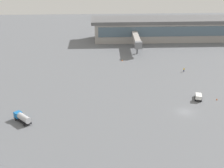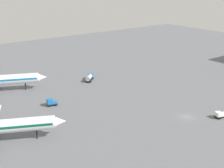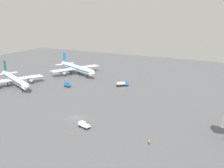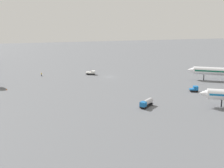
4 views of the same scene
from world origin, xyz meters
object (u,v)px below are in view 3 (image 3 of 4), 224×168
at_px(airplane_taxiing, 14,79).
at_px(ground_crew_worker, 149,142).
at_px(pushback_tractor, 84,125).
at_px(safety_cone_near_gate, 72,133).
at_px(fuel_truck, 122,84).
at_px(airplane_at_gate, 76,68).
at_px(baggage_tug, 67,85).
at_px(safety_cone_mid_apron, 210,125).

relative_size(airplane_taxiing, ground_crew_worker, 21.59).
bearing_deg(pushback_tractor, safety_cone_near_gate, 99.22).
bearing_deg(fuel_truck, airplane_at_gate, 120.59).
relative_size(airplane_taxiing, fuel_truck, 6.13).
bearing_deg(fuel_truck, safety_cone_near_gate, -122.96).
bearing_deg(airplane_taxiing, baggage_tug, 54.25).
bearing_deg(safety_cone_mid_apron, baggage_tug, 76.79).
distance_m(airplane_at_gate, pushback_tractor, 80.08).
height_order(fuel_truck, safety_cone_mid_apron, fuel_truck).
distance_m(baggage_tug, safety_cone_near_gate, 57.52).
distance_m(airplane_at_gate, airplane_taxiing, 39.82).
bearing_deg(safety_cone_near_gate, fuel_truck, 10.50).
relative_size(ground_crew_worker, safety_cone_mid_apron, 2.78).
bearing_deg(airplane_at_gate, airplane_taxiing, -83.66).
bearing_deg(ground_crew_worker, fuel_truck, 85.14).
bearing_deg(baggage_tug, pushback_tractor, 145.95).
bearing_deg(safety_cone_near_gate, airplane_taxiing, 61.61).
bearing_deg(airplane_taxiing, safety_cone_near_gate, -2.81).
bearing_deg(safety_cone_near_gate, pushback_tractor, -7.06).
height_order(airplane_at_gate, airplane_taxiing, airplane_at_gate).
distance_m(airplane_at_gate, ground_crew_worker, 97.37).
height_order(ground_crew_worker, safety_cone_mid_apron, ground_crew_worker).
distance_m(fuel_truck, safety_cone_near_gate, 60.71).
bearing_deg(fuel_truck, ground_crew_worker, -100.42).
height_order(airplane_taxiing, fuel_truck, airplane_taxiing).
relative_size(pushback_tractor, ground_crew_worker, 2.85).
bearing_deg(airplane_taxiing, fuel_truck, 55.25).
xyz_separation_m(airplane_at_gate, pushback_tractor, (-64.14, -47.83, -3.42)).
xyz_separation_m(ground_crew_worker, safety_cone_mid_apron, (23.24, -13.60, -0.55)).
distance_m(airplane_taxiing, safety_cone_near_gate, 67.68).
bearing_deg(ground_crew_worker, pushback_tractor, 138.86).
relative_size(airplane_at_gate, airplane_taxiing, 1.04).
distance_m(ground_crew_worker, safety_cone_mid_apron, 26.93).
bearing_deg(baggage_tug, ground_crew_worker, 159.25).
bearing_deg(pushback_tractor, ground_crew_worker, -166.96).
relative_size(pushback_tractor, safety_cone_near_gate, 7.93).
height_order(airplane_taxiing, safety_cone_near_gate, airplane_taxiing).
bearing_deg(airplane_at_gate, ground_crew_worker, -17.94).
height_order(ground_crew_worker, safety_cone_near_gate, ground_crew_worker).
bearing_deg(safety_cone_mid_apron, pushback_tractor, 120.11).
bearing_deg(baggage_tug, safety_cone_near_gate, 141.46).
height_order(pushback_tractor, fuel_truck, fuel_truck).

